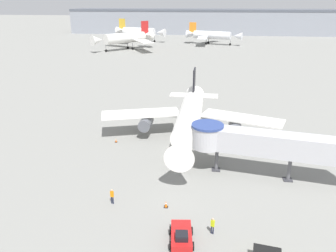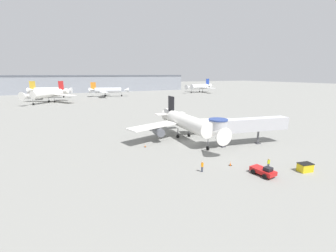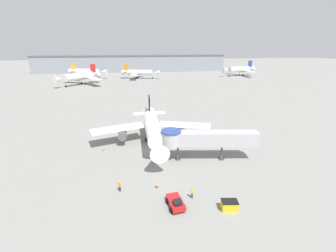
% 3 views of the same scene
% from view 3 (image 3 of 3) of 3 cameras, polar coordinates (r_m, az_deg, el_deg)
% --- Properties ---
extents(ground_plane, '(800.00, 800.00, 0.00)m').
position_cam_3_polar(ground_plane, '(51.26, -4.27, -5.96)').
color(ground_plane, gray).
extents(main_airplane, '(29.52, 26.51, 9.78)m').
position_cam_3_polar(main_airplane, '(52.70, -3.94, -0.35)').
color(main_airplane, white).
rests_on(main_airplane, ground_plane).
extents(jet_bridge, '(19.31, 6.25, 6.33)m').
position_cam_3_polar(jet_bridge, '(45.51, 8.69, -3.13)').
color(jet_bridge, '#B7B7BC').
rests_on(jet_bridge, ground_plane).
extents(pushback_tug_red, '(2.53, 3.94, 1.61)m').
position_cam_3_polar(pushback_tug_red, '(34.22, 1.99, -18.84)').
color(pushback_tug_red, red).
rests_on(pushback_tug_red, ground_plane).
extents(service_container_yellow, '(2.51, 1.84, 1.41)m').
position_cam_3_polar(service_container_yellow, '(34.90, 15.30, -18.83)').
color(service_container_yellow, yellow).
rests_on(service_container_yellow, ground_plane).
extents(traffic_cone_port_wing, '(0.38, 0.38, 0.63)m').
position_cam_3_polar(traffic_cone_port_wing, '(52.71, -16.11, -5.62)').
color(traffic_cone_port_wing, black).
rests_on(traffic_cone_port_wing, ground_plane).
extents(traffic_cone_near_nose, '(0.46, 0.46, 0.75)m').
position_cam_3_polar(traffic_cone_near_nose, '(38.37, -2.91, -14.81)').
color(traffic_cone_near_nose, black).
rests_on(traffic_cone_near_nose, ground_plane).
extents(traffic_cone_starboard_wing, '(0.35, 0.35, 0.59)m').
position_cam_3_polar(traffic_cone_starboard_wing, '(56.20, 7.76, -3.42)').
color(traffic_cone_starboard_wing, black).
rests_on(traffic_cone_starboard_wing, ground_plane).
extents(ground_crew_marshaller, '(0.40, 0.33, 1.80)m').
position_cam_3_polar(ground_crew_marshaller, '(35.82, 6.13, -16.38)').
color(ground_crew_marshaller, '#1E2338').
rests_on(ground_crew_marshaller, ground_plane).
extents(ground_crew_wing_walker, '(0.39, 0.29, 1.84)m').
position_cam_3_polar(ground_crew_wing_walker, '(37.82, -12.19, -14.57)').
color(ground_crew_wing_walker, '#1E2338').
rests_on(ground_crew_wing_walker, ground_plane).
extents(background_jet_orange_tail, '(27.58, 25.76, 10.17)m').
position_cam_3_polar(background_jet_orange_tail, '(169.08, -7.36, 13.34)').
color(background_jet_orange_tail, silver).
rests_on(background_jet_orange_tail, ground_plane).
extents(background_jet_gold_tail, '(28.11, 30.25, 11.23)m').
position_cam_3_polar(background_jet_gold_tail, '(179.20, -20.04, 12.84)').
color(background_jet_gold_tail, white).
rests_on(background_jet_gold_tail, ground_plane).
extents(background_jet_blue_tail, '(29.57, 31.85, 11.74)m').
position_cam_3_polar(background_jet_blue_tail, '(192.92, 17.77, 13.54)').
color(background_jet_blue_tail, white).
rests_on(background_jet_blue_tail, ground_plane).
extents(background_jet_red_tail, '(27.15, 26.91, 11.77)m').
position_cam_3_polar(background_jet_red_tail, '(149.00, -21.42, 11.65)').
color(background_jet_red_tail, white).
rests_on(background_jet_red_tail, ground_plane).
extents(terminal_building, '(171.70, 22.59, 14.94)m').
position_cam_3_polar(terminal_building, '(221.67, -8.94, 15.46)').
color(terminal_building, gray).
rests_on(terminal_building, ground_plane).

